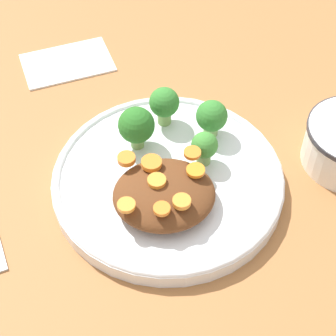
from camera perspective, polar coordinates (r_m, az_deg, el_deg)
The scene contains 16 objects.
ground_plane at distance 0.70m, azimuth 0.00°, elevation -1.86°, with size 4.00×4.00×0.00m, color #9E6638.
plate at distance 0.69m, azimuth 0.00°, elevation -1.17°, with size 0.29×0.29×0.03m.
stew_mound at distance 0.65m, azimuth -0.40°, elevation -2.70°, with size 0.12×0.11×0.04m, color #5B3319.
broccoli_floret_0 at distance 0.72m, azimuth 4.46°, elevation 5.18°, with size 0.04×0.04×0.05m.
broccoli_floret_1 at distance 0.73m, azimuth -0.38°, elevation 6.54°, with size 0.04×0.04×0.06m.
broccoli_floret_2 at distance 0.69m, azimuth 3.72°, elevation 2.17°, with size 0.03×0.03×0.05m.
broccoli_floret_3 at distance 0.70m, azimuth -3.23°, elevation 4.28°, with size 0.05×0.05×0.06m.
carrot_slice_0 at distance 0.65m, azimuth 2.82°, elevation -0.24°, with size 0.02×0.02×0.00m, color orange.
carrot_slice_1 at distance 0.65m, azimuth -1.69°, elevation 0.51°, with size 0.02×0.02×0.01m, color orange.
carrot_slice_2 at distance 0.64m, azimuth -1.15°, elevation -1.29°, with size 0.02×0.02×0.01m, color orange.
carrot_slice_3 at distance 0.61m, azimuth -0.64°, elevation -4.17°, with size 0.02×0.02×0.00m, color orange.
carrot_slice_4 at distance 0.62m, azimuth 1.40°, elevation -3.42°, with size 0.02×0.02×0.01m, color orange.
carrot_slice_5 at distance 0.66m, azimuth -4.23°, elevation 0.76°, with size 0.02×0.02×0.01m, color orange.
carrot_slice_6 at distance 0.62m, azimuth -4.25°, elevation -3.78°, with size 0.02×0.02×0.00m, color orange.
carrot_slice_7 at distance 0.66m, azimuth 2.52°, elevation 1.39°, with size 0.02×0.02×0.00m, color orange.
napkin at distance 0.89m, azimuth -10.21°, elevation 10.56°, with size 0.15×0.11×0.01m.
Camera 1 is at (-0.06, -0.44, 0.55)m, focal length 60.00 mm.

